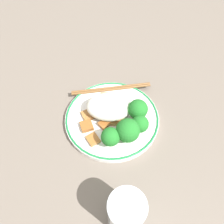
% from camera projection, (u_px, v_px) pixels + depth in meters
% --- Properties ---
extents(ground_plane, '(3.00, 3.00, 0.00)m').
position_uv_depth(ground_plane, '(112.00, 120.00, 0.56)').
color(ground_plane, '#665B51').
extents(plate, '(0.23, 0.23, 0.02)m').
position_uv_depth(plate, '(112.00, 118.00, 0.55)').
color(plate, white).
rests_on(plate, ground_plane).
extents(rice_mound, '(0.11, 0.08, 0.05)m').
position_uv_depth(rice_mound, '(109.00, 107.00, 0.53)').
color(rice_mound, white).
rests_on(rice_mound, plate).
extents(broccoli_back_left, '(0.04, 0.04, 0.05)m').
position_uv_depth(broccoli_back_left, '(111.00, 137.00, 0.48)').
color(broccoli_back_left, '#7FB756').
rests_on(broccoli_back_left, plate).
extents(broccoli_back_center, '(0.05, 0.05, 0.06)m').
position_uv_depth(broccoli_back_center, '(128.00, 131.00, 0.48)').
color(broccoli_back_center, '#7FB756').
rests_on(broccoli_back_center, plate).
extents(broccoli_back_right, '(0.04, 0.04, 0.05)m').
position_uv_depth(broccoli_back_right, '(140.00, 124.00, 0.50)').
color(broccoli_back_right, '#7FB756').
rests_on(broccoli_back_right, plate).
extents(broccoli_mid_left, '(0.05, 0.05, 0.06)m').
position_uv_depth(broccoli_mid_left, '(138.00, 108.00, 0.52)').
color(broccoli_mid_left, '#7FB756').
rests_on(broccoli_mid_left, plate).
extents(meat_near_front, '(0.04, 0.04, 0.01)m').
position_uv_depth(meat_near_front, '(87.00, 126.00, 0.52)').
color(meat_near_front, brown).
rests_on(meat_near_front, plate).
extents(meat_near_left, '(0.04, 0.04, 0.01)m').
position_uv_depth(meat_near_left, '(88.00, 114.00, 0.54)').
color(meat_near_left, '#9E6633').
rests_on(meat_near_left, plate).
extents(meat_near_right, '(0.02, 0.03, 0.01)m').
position_uv_depth(meat_near_right, '(104.00, 98.00, 0.57)').
color(meat_near_right, '#995B28').
rests_on(meat_near_right, plate).
extents(meat_near_back, '(0.04, 0.04, 0.01)m').
position_uv_depth(meat_near_back, '(95.00, 103.00, 0.56)').
color(meat_near_back, '#9E6633').
rests_on(meat_near_back, plate).
extents(meat_on_rice_edge, '(0.03, 0.03, 0.01)m').
position_uv_depth(meat_on_rice_edge, '(105.00, 124.00, 0.53)').
color(meat_on_rice_edge, brown).
rests_on(meat_on_rice_edge, plate).
extents(meat_mid_left, '(0.04, 0.04, 0.01)m').
position_uv_depth(meat_mid_left, '(93.00, 139.00, 0.50)').
color(meat_mid_left, '#995B28').
rests_on(meat_mid_left, plate).
extents(meat_mid_right, '(0.03, 0.03, 0.01)m').
position_uv_depth(meat_mid_right, '(117.00, 120.00, 0.53)').
color(meat_mid_right, '#9E6633').
rests_on(meat_mid_right, plate).
extents(meat_far_scatter, '(0.04, 0.04, 0.01)m').
position_uv_depth(meat_far_scatter, '(120.00, 105.00, 0.56)').
color(meat_far_scatter, '#9E6633').
rests_on(meat_far_scatter, plate).
extents(chopsticks, '(0.21, 0.06, 0.01)m').
position_uv_depth(chopsticks, '(111.00, 89.00, 0.59)').
color(chopsticks, brown).
rests_on(chopsticks, plate).
extents(drinking_glass, '(0.07, 0.07, 0.10)m').
position_uv_depth(drinking_glass, '(126.00, 213.00, 0.38)').
color(drinking_glass, silver).
rests_on(drinking_glass, ground_plane).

